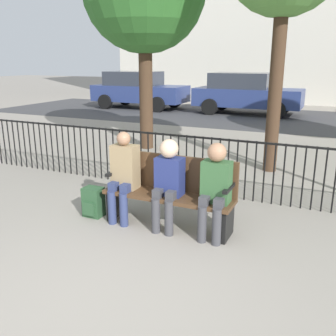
# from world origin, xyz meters

# --- Properties ---
(ground_plane) EXTENTS (80.00, 80.00, 0.00)m
(ground_plane) POSITION_xyz_m (0.00, 0.00, 0.00)
(ground_plane) COLOR gray
(park_bench) EXTENTS (1.71, 0.45, 0.92)m
(park_bench) POSITION_xyz_m (0.00, 1.86, 0.49)
(park_bench) COLOR #4C331E
(park_bench) RESTS_ON ground
(seated_person_0) EXTENTS (0.34, 0.39, 1.22)m
(seated_person_0) POSITION_xyz_m (-0.62, 1.73, 0.67)
(seated_person_0) COLOR navy
(seated_person_0) RESTS_ON ground
(seated_person_1) EXTENTS (0.34, 0.39, 1.17)m
(seated_person_1) POSITION_xyz_m (0.02, 1.73, 0.67)
(seated_person_1) COLOR #3D3D42
(seated_person_1) RESTS_ON ground
(seated_person_2) EXTENTS (0.34, 0.39, 1.18)m
(seated_person_2) POSITION_xyz_m (0.64, 1.73, 0.67)
(seated_person_2) COLOR #3D3D42
(seated_person_2) RESTS_ON ground
(backpack) EXTENTS (0.27, 0.24, 0.42)m
(backpack) POSITION_xyz_m (-1.09, 1.66, 0.20)
(backpack) COLOR #284C2D
(backpack) RESTS_ON ground
(fence_railing) EXTENTS (9.01, 0.03, 0.95)m
(fence_railing) POSITION_xyz_m (-0.02, 3.16, 0.56)
(fence_railing) COLOR black
(fence_railing) RESTS_ON ground
(street_surface) EXTENTS (24.00, 6.00, 0.01)m
(street_surface) POSITION_xyz_m (0.00, 12.00, 0.00)
(street_surface) COLOR #3D3D3F
(street_surface) RESTS_ON ground
(parked_car_0) EXTENTS (4.20, 1.94, 1.62)m
(parked_car_0) POSITION_xyz_m (-1.61, 12.79, 0.84)
(parked_car_0) COLOR navy
(parked_car_0) RESTS_ON ground
(parked_car_2) EXTENTS (4.20, 1.94, 1.62)m
(parked_car_2) POSITION_xyz_m (-6.43, 12.65, 0.84)
(parked_car_2) COLOR navy
(parked_car_2) RESTS_ON ground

